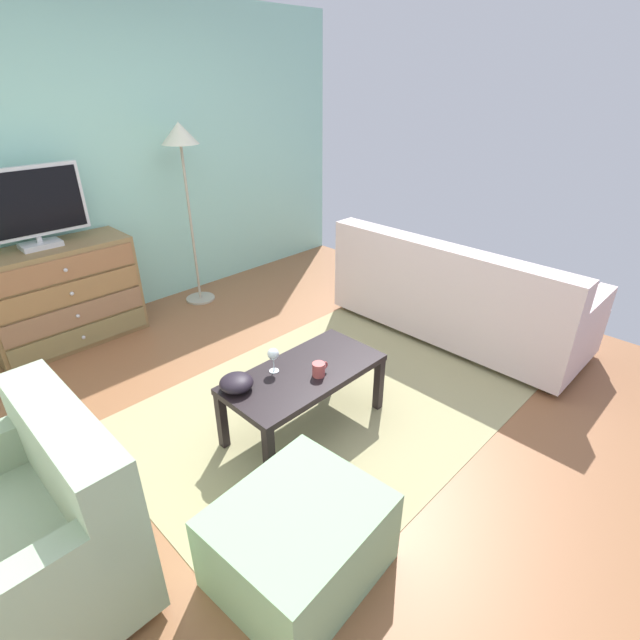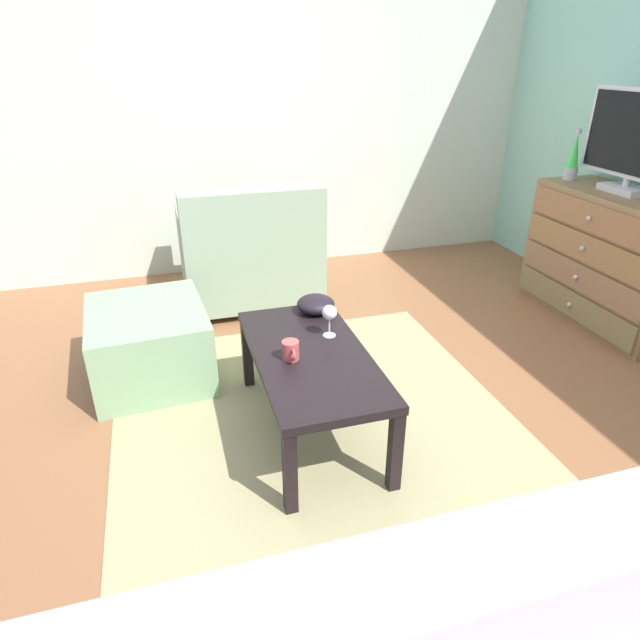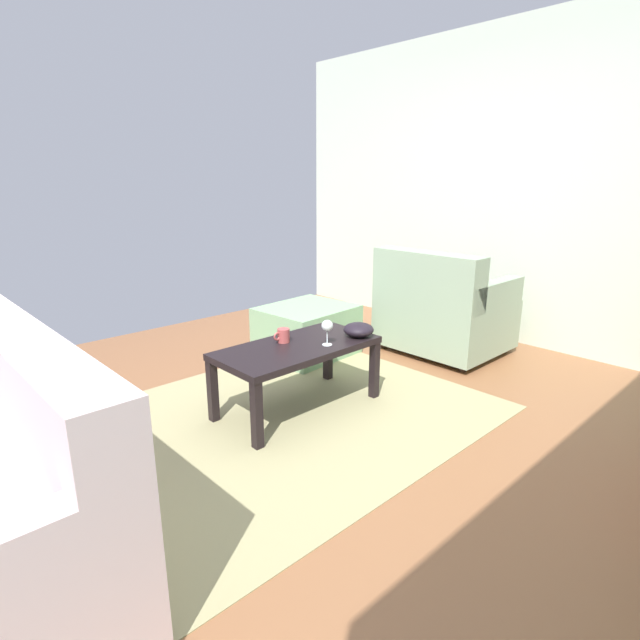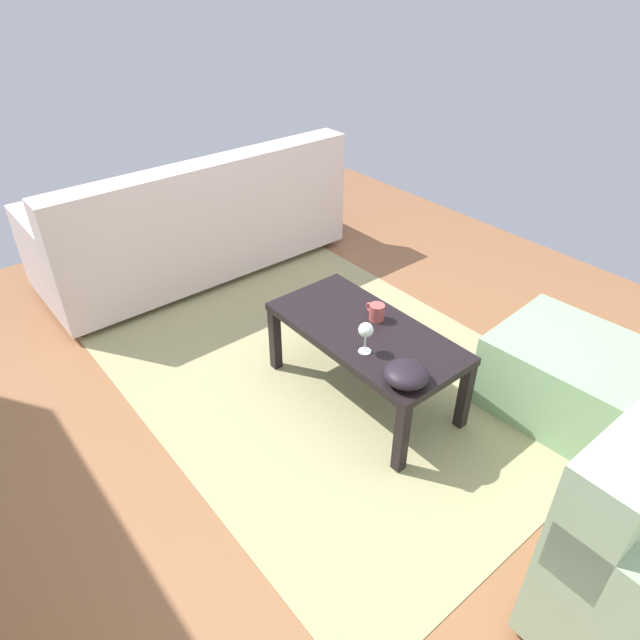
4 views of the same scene
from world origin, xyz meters
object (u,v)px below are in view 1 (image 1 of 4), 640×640
Objects in this scene: couch_large at (455,298)px; armchair at (22,541)px; dresser at (63,296)px; wine_glass at (273,355)px; ottoman at (299,541)px; tv at (30,206)px; standing_lamp at (182,151)px; mug at (319,369)px; coffee_table at (304,378)px; bowl_decorative at (236,383)px.

armchair is at bearing 179.72° from couch_large.
dresser is at bearing 66.37° from armchair.
wine_glass is 1.46m from armchair.
ottoman is at bearing -164.36° from couch_large.
tv is 0.37× the size of couch_large.
dresser is 1.57m from standing_lamp.
dresser is 9.88× the size of mug.
coffee_table is (0.61, -2.18, -0.05)m from dresser.
tv is at bearing 154.29° from dresser.
mug is (0.69, -2.30, -0.69)m from tv.
dresser reaches higher than ottoman.
armchair is (-0.96, -2.19, -0.06)m from dresser.
coffee_table is 0.48× the size of couch_large.
mug is 0.07× the size of standing_lamp.
bowl_decorative is 1.19m from armchair.
dresser is at bearing 88.05° from ottoman.
armchair is at bearing 176.68° from mug.
mug is at bearing -54.85° from wine_glass.
mug is at bearing 39.43° from ottoman.
wine_glass is (0.53, -2.08, -0.61)m from tv.
dresser is 2.05m from bowl_decorative.
coffee_table is at bearing 106.81° from mug.
tv is 4.93× the size of wine_glass.
standing_lamp is (-1.15, 2.15, 1.08)m from couch_large.
couch_large reaches higher than coffee_table.
coffee_table is 1.02m from ottoman.
bowl_decorative reaches higher than mug.
standing_lamp is at bearing 63.60° from bowl_decorative.
standing_lamp is (0.72, 2.01, 0.88)m from wine_glass.
standing_lamp reaches higher than tv.
ottoman is at bearing -114.68° from standing_lamp.
wine_glass reaches higher than mug.
mug is at bearing -3.32° from armchair.
armchair is at bearing -179.83° from coffee_table.
bowl_decorative is 0.12× the size of standing_lamp.
coffee_table is 6.39× the size of wine_glass.
couch_large is 2.67m from standing_lamp.
wine_glass is at bearing -2.47° from bowl_decorative.
ottoman is (-0.58, -0.83, -0.34)m from wine_glass.
wine_glass is 0.09× the size of standing_lamp.
wine_glass is at bearing 135.34° from coffee_table.
armchair is at bearing -112.33° from tv.
couch_large is (1.71, 0.08, -0.13)m from mug.
tv reaches higher than ottoman.
coffee_table is 1.74m from couch_large.
dresser is 0.68× the size of standing_lamp.
ottoman is (-0.71, -0.71, -0.17)m from coffee_table.
ottoman is at bearing -91.95° from dresser.
dresser is at bearing 103.28° from wine_glass.
coffee_table is 0.14m from mug.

